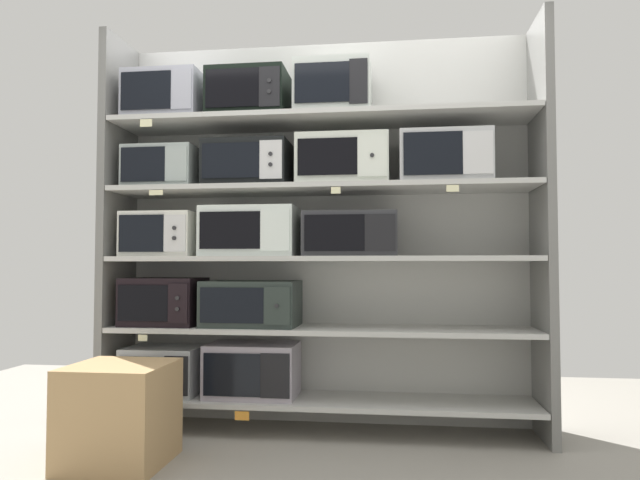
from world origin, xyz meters
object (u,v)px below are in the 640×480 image
at_px(microwave_0, 163,370).
at_px(microwave_4, 164,235).
at_px(shipping_carton, 119,414).
at_px(microwave_7, 164,169).
at_px(microwave_13, 333,90).
at_px(microwave_12, 249,96).
at_px(microwave_3, 252,303).
at_px(microwave_8, 248,165).
at_px(microwave_2, 164,301).
at_px(microwave_11, 168,99).
at_px(microwave_6, 351,235).
at_px(microwave_10, 444,159).
at_px(microwave_5, 251,232).
at_px(microwave_1, 253,370).
at_px(microwave_9, 343,161).

distance_m(microwave_0, microwave_4, 0.85).
bearing_deg(shipping_carton, microwave_4, 95.02).
height_order(microwave_7, microwave_13, microwave_13).
bearing_deg(microwave_12, microwave_3, 0.43).
distance_m(microwave_0, microwave_8, 1.38).
xyz_separation_m(microwave_2, microwave_11, (0.01, -0.00, 1.28)).
xyz_separation_m(microwave_6, microwave_11, (-1.17, 0.00, 0.87)).
xyz_separation_m(microwave_3, microwave_8, (-0.03, 0.00, 0.86)).
bearing_deg(microwave_10, microwave_5, 179.98).
xyz_separation_m(microwave_4, microwave_8, (0.54, 0.00, 0.43)).
bearing_deg(shipping_carton, microwave_12, 54.70).
height_order(microwave_4, microwave_11, microwave_11).
bearing_deg(microwave_12, microwave_13, 0.03).
bearing_deg(shipping_carton, microwave_7, 95.10).
distance_m(microwave_0, microwave_1, 0.57).
relative_size(microwave_5, microwave_11, 1.22).
relative_size(microwave_0, microwave_1, 0.84).
bearing_deg(microwave_4, microwave_7, 176.53).
bearing_deg(microwave_11, microwave_5, 0.02).
distance_m(microwave_0, microwave_6, 1.44).
bearing_deg(microwave_1, microwave_11, -180.00).
bearing_deg(microwave_2, microwave_11, -1.28).
bearing_deg(microwave_9, microwave_5, -180.00).
xyz_separation_m(microwave_3, shipping_carton, (-0.51, -0.69, -0.52)).
height_order(microwave_9, microwave_13, microwave_13).
height_order(microwave_3, microwave_6, microwave_6).
xyz_separation_m(microwave_2, microwave_12, (0.54, -0.00, 1.28)).
relative_size(microwave_7, shipping_carton, 0.88).
bearing_deg(microwave_10, microwave_12, 180.00).
height_order(microwave_10, shipping_carton, microwave_10).
height_order(microwave_8, shipping_carton, microwave_8).
bearing_deg(microwave_0, shipping_carton, -85.63).
bearing_deg(microwave_9, microwave_2, -180.00).
bearing_deg(microwave_0, microwave_9, 0.01).
xyz_separation_m(microwave_0, microwave_11, (0.01, -0.00, 1.71)).
relative_size(microwave_6, microwave_8, 1.07).
bearing_deg(microwave_9, microwave_12, -179.97).
bearing_deg(microwave_6, microwave_12, -180.00).
height_order(microwave_5, shipping_carton, microwave_5).
bearing_deg(microwave_9, shipping_carton, -147.42).
bearing_deg(microwave_2, microwave_5, 0.01).
relative_size(microwave_1, microwave_11, 1.16).
xyz_separation_m(microwave_10, microwave_13, (-0.67, 0.00, 0.44)).
xyz_separation_m(microwave_2, microwave_6, (1.18, -0.00, 0.41)).
distance_m(microwave_8, microwave_11, 0.68).
bearing_deg(microwave_6, microwave_3, 179.99).
relative_size(microwave_10, shipping_carton, 1.06).
relative_size(microwave_2, microwave_8, 0.89).
relative_size(microwave_0, microwave_8, 0.89).
bearing_deg(microwave_3, shipping_carton, -126.53).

